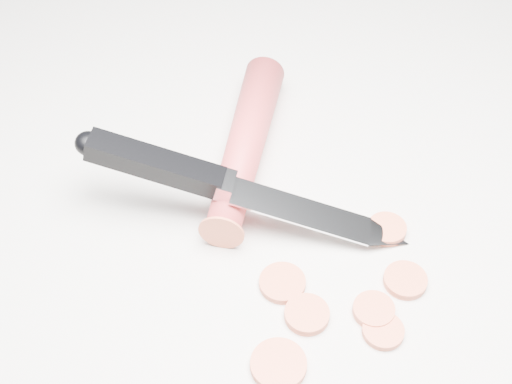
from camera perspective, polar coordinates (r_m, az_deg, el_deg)
ground at (r=0.55m, az=5.82°, el=-4.42°), size 2.40×2.40×0.00m
carrot at (r=0.60m, az=-0.84°, el=3.85°), size 0.15×0.16×0.03m
carrot_slice_0 at (r=0.49m, az=1.81°, el=-13.63°), size 0.04×0.04×0.01m
carrot_slice_1 at (r=0.54m, az=11.85°, el=-6.92°), size 0.03×0.03×0.01m
carrot_slice_2 at (r=0.53m, az=2.12°, el=-7.28°), size 0.03×0.03×0.01m
carrot_slice_3 at (r=0.52m, az=9.40°, el=-9.30°), size 0.03×0.03×0.01m
carrot_slice_4 at (r=0.56m, az=10.42°, el=-2.94°), size 0.03×0.03×0.01m
carrot_slice_5 at (r=0.51m, az=4.09°, el=-9.74°), size 0.03×0.03×0.01m
carrot_slice_6 at (r=0.51m, az=10.14°, el=-10.88°), size 0.03×0.03×0.01m
kitchen_knife at (r=0.54m, az=-0.92°, el=0.34°), size 0.21×0.19×0.07m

